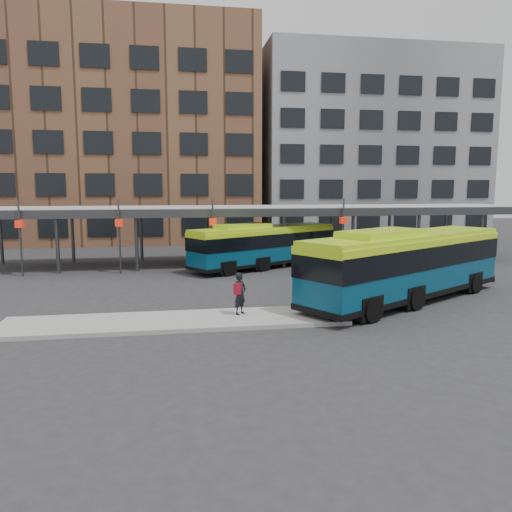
# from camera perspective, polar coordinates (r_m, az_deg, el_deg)

# --- Properties ---
(ground) EXTENTS (120.00, 120.00, 0.00)m
(ground) POSITION_cam_1_polar(r_m,az_deg,el_deg) (24.47, 3.95, -5.27)
(ground) COLOR #28282B
(ground) RESTS_ON ground
(boarding_island) EXTENTS (14.00, 3.00, 0.18)m
(boarding_island) POSITION_cam_1_polar(r_m,az_deg,el_deg) (20.91, -9.05, -7.37)
(boarding_island) COLOR gray
(boarding_island) RESTS_ON ground
(canopy) EXTENTS (40.00, 6.53, 4.80)m
(canopy) POSITION_cam_1_polar(r_m,az_deg,el_deg) (36.51, -0.73, 5.26)
(canopy) COLOR #999B9E
(canopy) RESTS_ON ground
(building_brick) EXTENTS (26.00, 14.00, 22.00)m
(building_brick) POSITION_cam_1_polar(r_m,az_deg,el_deg) (55.64, -14.31, 13.22)
(building_brick) COLOR brown
(building_brick) RESTS_ON ground
(building_grey) EXTENTS (24.00, 14.00, 20.00)m
(building_grey) POSITION_cam_1_polar(r_m,az_deg,el_deg) (59.40, 12.19, 11.96)
(building_grey) COLOR slate
(building_grey) RESTS_ON ground
(bus_front) EXTENTS (12.68, 9.20, 3.62)m
(bus_front) POSITION_cam_1_polar(r_m,az_deg,el_deg) (25.34, 16.84, -0.80)
(bus_front) COLOR #073A54
(bus_front) RESTS_ON ground
(bus_rear) EXTENTS (11.03, 7.74, 3.13)m
(bus_rear) POSITION_cam_1_polar(r_m,az_deg,el_deg) (34.57, 0.94, 1.33)
(bus_rear) COLOR #073A54
(bus_rear) RESTS_ON ground
(pedestrian) EXTENTS (0.76, 0.77, 1.80)m
(pedestrian) POSITION_cam_1_polar(r_m,az_deg,el_deg) (21.21, -1.83, -4.27)
(pedestrian) COLOR black
(pedestrian) RESTS_ON boarding_island
(bike_rack) EXTENTS (6.16, 1.57, 1.06)m
(bike_rack) POSITION_cam_1_polar(r_m,az_deg,el_deg) (40.09, 18.34, 0.17)
(bike_rack) COLOR slate
(bike_rack) RESTS_ON ground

